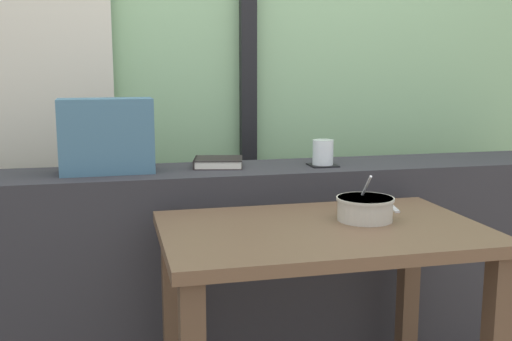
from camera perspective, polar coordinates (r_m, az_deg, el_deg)
name	(u,v)px	position (r m, az deg, el deg)	size (l,w,h in m)	color
outdoor_backdrop	(231,14)	(2.80, -2.38, 14.44)	(4.80, 0.08, 2.80)	#8EBC89
curtain_left_panel	(41,46)	(2.65, -19.50, 10.93)	(0.56, 0.06, 2.50)	beige
window_divider_post	(248,36)	(2.74, -0.75, 12.46)	(0.07, 0.05, 2.60)	black
dark_console_ledge	(261,270)	(2.36, 0.51, -9.30)	(2.80, 0.35, 0.80)	#2D2D33
breakfast_table	(322,270)	(1.82, 6.19, -9.29)	(0.94, 0.61, 0.71)	brown
coaster_square	(323,165)	(2.29, 6.27, 0.49)	(0.10, 0.10, 0.01)	black
juice_glass	(323,153)	(2.29, 6.29, 1.60)	(0.08, 0.08, 0.09)	white
closed_book	(218,162)	(2.26, -3.59, 0.76)	(0.21, 0.19, 0.03)	black
throw_pillow	(106,136)	(2.18, -13.85, 3.17)	(0.32, 0.14, 0.26)	#426B84
soup_bowl	(365,209)	(1.87, 10.18, -3.56)	(0.17, 0.18, 0.14)	#BCB7A8
fork_utensil	(391,206)	(2.06, 12.58, -3.27)	(0.02, 0.17, 0.01)	silver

